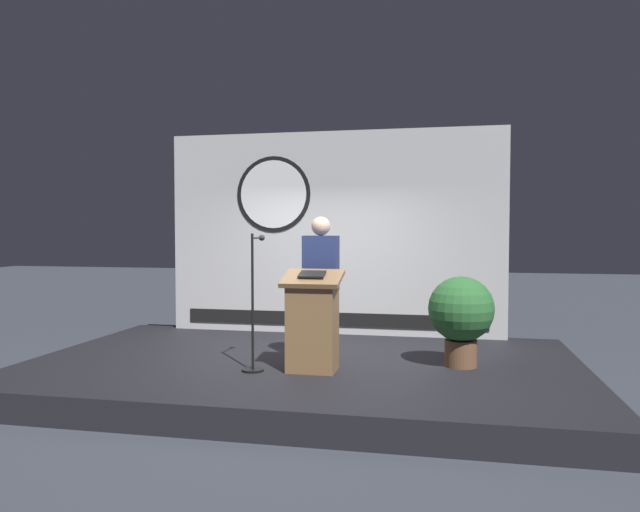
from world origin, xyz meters
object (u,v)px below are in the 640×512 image
Objects in this scene: podium at (312,322)px; potted_plant at (461,313)px; speaker_person at (321,288)px; microphone_stand at (254,323)px.

potted_plant is at bearing 18.99° from podium.
microphone_stand is (-0.63, -0.58, -0.34)m from speaker_person.
potted_plant is (1.59, 0.55, 0.07)m from podium.
microphone_stand reaches higher than potted_plant.
podium is 0.64m from microphone_stand.
podium is 0.65× the size of speaker_person.
microphone_stand is 2.32m from potted_plant.
podium is 1.68m from potted_plant.
microphone_stand is at bearing -163.68° from potted_plant.
microphone_stand is 1.47× the size of potted_plant.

